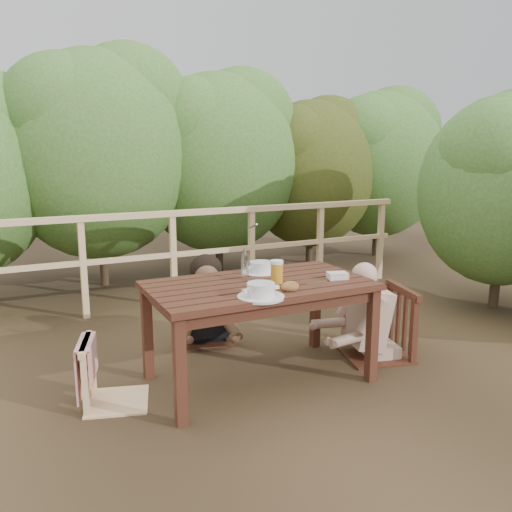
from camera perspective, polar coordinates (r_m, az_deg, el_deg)
name	(u,v)px	position (r m, az deg, el deg)	size (l,w,h in m)	color
ground	(259,379)	(3.92, 0.33, -13.13)	(60.00, 60.00, 0.00)	#493620
table	(259,333)	(3.79, 0.34, -8.26)	(1.53, 0.86, 0.71)	#3C1D12
chair_left	(114,343)	(3.55, -15.06, -9.05)	(0.41, 0.41, 0.82)	#E9BB85
chair_far	(206,291)	(4.53, -5.46, -3.81)	(0.44, 0.44, 0.88)	#3C1D12
chair_right	(377,293)	(4.27, 12.92, -3.87)	(0.52, 0.52, 1.04)	#3C1D12
woman	(204,273)	(4.51, -5.59, -1.81)	(0.48, 0.59, 1.19)	black
diner_right	(381,279)	(4.26, 13.30, -2.41)	(0.51, 0.63, 1.26)	tan
railing	(173,259)	(5.54, -8.91, -0.32)	(5.60, 0.10, 1.01)	#E9BB85
hedge_row	(172,125)	(6.69, -9.09, 13.74)	(6.60, 1.60, 3.80)	#3C6228
soup_near	(261,291)	(3.33, 0.52, -3.76)	(0.30, 0.30, 0.10)	white
soup_far	(261,268)	(3.97, 0.52, -1.27)	(0.28, 0.28, 0.09)	white
bread_roll	(290,287)	(3.48, 3.68, -3.33)	(0.12, 0.09, 0.07)	olive
beer_glass	(277,273)	(3.65, 2.26, -1.80)	(0.09, 0.09, 0.17)	orange
bottle	(245,264)	(3.78, -1.20, -0.89)	(0.06, 0.06, 0.23)	silver
tumbler	(293,289)	(3.44, 4.02, -3.55)	(0.06, 0.06, 0.07)	silver
butter_tub	(337,277)	(3.81, 8.77, -2.21)	(0.14, 0.10, 0.06)	white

